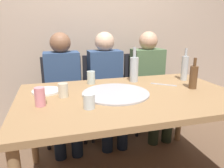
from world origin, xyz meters
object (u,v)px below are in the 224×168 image
at_px(soda_can, 40,97).
at_px(water_bottle, 185,68).
at_px(wine_bottle, 134,69).
at_px(guest_by_wall, 150,79).
at_px(beer_bottle, 194,77).
at_px(chair_right, 144,86).
at_px(plate_stack, 47,91).
at_px(pizza_tray, 116,93).
at_px(table_knife, 164,85).
at_px(tumbler_near, 91,77).
at_px(wine_glass, 63,90).
at_px(guest_in_beanie, 107,82).
at_px(guest_in_sweater, 63,85).
at_px(tumbler_far, 89,101).
at_px(chair_left, 63,93).
at_px(dining_table, 129,103).
at_px(chair_middle, 104,89).

bearing_deg(soda_can, water_bottle, 14.17).
bearing_deg(wine_bottle, guest_by_wall, 48.54).
xyz_separation_m(beer_bottle, chair_right, (-0.01, 0.90, -0.33)).
xyz_separation_m(plate_stack, chair_right, (1.13, 0.67, -0.24)).
distance_m(pizza_tray, water_bottle, 0.77).
height_order(wine_bottle, table_knife, wine_bottle).
distance_m(pizza_tray, beer_bottle, 0.65).
distance_m(tumbler_near, wine_glass, 0.39).
xyz_separation_m(tumbler_near, guest_in_beanie, (0.24, 0.38, -0.16)).
distance_m(soda_can, guest_in_sweater, 0.85).
height_order(beer_bottle, wine_glass, beer_bottle).
relative_size(pizza_tray, guest_by_wall, 0.43).
distance_m(tumbler_far, chair_left, 1.13).
relative_size(tumbler_far, chair_right, 0.10).
relative_size(table_knife, chair_right, 0.24).
bearing_deg(wine_glass, dining_table, -8.25).
xyz_separation_m(plate_stack, guest_by_wall, (1.13, 0.52, -0.11)).
distance_m(soda_can, guest_by_wall, 1.42).
bearing_deg(wine_glass, water_bottle, 9.41).
bearing_deg(tumbler_near, wine_bottle, -5.13).
bearing_deg(water_bottle, guest_in_sweater, 155.45).
bearing_deg(beer_bottle, tumbler_near, 154.46).
bearing_deg(guest_in_beanie, soda_can, 51.36).
height_order(pizza_tray, chair_right, chair_right).
bearing_deg(guest_in_sweater, soda_can, 77.24).
relative_size(water_bottle, plate_stack, 1.34).
height_order(guest_in_beanie, guest_by_wall, same).
xyz_separation_m(wine_bottle, soda_can, (-0.79, -0.39, -0.06)).
relative_size(dining_table, guest_by_wall, 1.39).
bearing_deg(dining_table, wine_glass, 171.75).
bearing_deg(soda_can, tumbler_far, -23.29).
distance_m(beer_bottle, chair_right, 0.96).
bearing_deg(soda_can, wine_bottle, 26.48).
relative_size(tumbler_far, guest_in_beanie, 0.08).
bearing_deg(guest_in_beanie, table_knife, 120.67).
distance_m(tumbler_near, plate_stack, 0.40).
xyz_separation_m(plate_stack, chair_left, (0.15, 0.67, -0.24)).
bearing_deg(chair_middle, wine_glass, 59.04).
bearing_deg(dining_table, tumbler_near, 121.31).
bearing_deg(guest_by_wall, wine_glass, 33.83).
xyz_separation_m(plate_stack, guest_in_sweater, (0.15, 0.52, -0.11)).
relative_size(dining_table, chair_right, 1.80).
bearing_deg(chair_middle, guest_in_sweater, 18.07).
bearing_deg(guest_in_sweater, dining_table, 120.85).
distance_m(tumbler_near, guest_in_beanie, 0.48).
height_order(table_knife, guest_by_wall, guest_by_wall).
bearing_deg(water_bottle, chair_middle, 133.59).
relative_size(tumbler_near, tumbler_far, 1.19).
height_order(water_bottle, tumbler_far, water_bottle).
relative_size(wine_glass, table_knife, 0.46).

